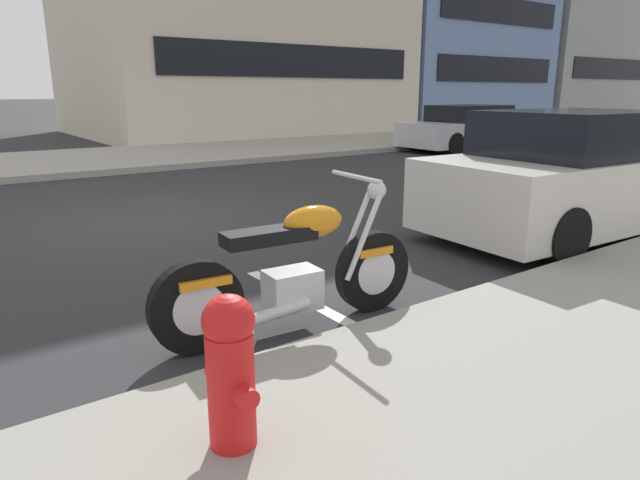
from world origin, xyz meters
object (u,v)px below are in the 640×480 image
(parked_motorcycle, at_px, (295,273))
(fire_hydrant, at_px, (230,367))
(car_opposite_curb, at_px, (466,129))
(parked_car_across_street, at_px, (577,177))

(parked_motorcycle, distance_m, fire_hydrant, 1.64)
(parked_motorcycle, height_order, car_opposite_curb, car_opposite_curb)
(parked_car_across_street, distance_m, car_opposite_curb, 10.30)
(parked_motorcycle, bearing_deg, car_opposite_curb, 39.22)
(parked_motorcycle, xyz_separation_m, car_opposite_curb, (11.43, 8.02, 0.20))
(parked_motorcycle, xyz_separation_m, parked_car_across_street, (4.46, 0.44, 0.27))
(parked_motorcycle, distance_m, car_opposite_curb, 13.96)
(car_opposite_curb, xyz_separation_m, fire_hydrant, (-12.55, -9.21, -0.10))
(parked_motorcycle, relative_size, parked_car_across_street, 0.50)
(parked_motorcycle, relative_size, car_opposite_curb, 0.50)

